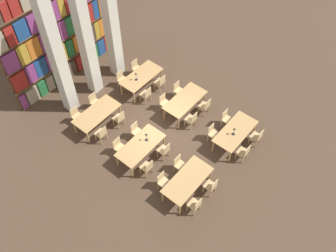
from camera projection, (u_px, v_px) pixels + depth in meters
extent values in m
plane|color=#4C3828|center=(164.00, 133.00, 16.51)|extent=(40.00, 40.00, 0.00)
cube|color=brown|center=(61.00, 28.00, 16.70)|extent=(6.38, 0.06, 5.50)
cube|color=brown|center=(73.00, 73.00, 18.84)|extent=(6.38, 0.35, 0.03)
cube|color=#84387A|center=(23.00, 101.00, 17.08)|extent=(0.28, 0.20, 0.83)
cube|color=tan|center=(32.00, 95.00, 17.32)|extent=(0.60, 0.20, 0.83)
cube|color=#236B38|center=(42.00, 88.00, 17.59)|extent=(0.39, 0.20, 0.83)
cube|color=tan|center=(50.00, 83.00, 17.81)|extent=(0.38, 0.20, 0.83)
cube|color=#236B38|center=(56.00, 78.00, 18.01)|extent=(0.34, 0.20, 0.83)
cube|color=#B7932D|center=(63.00, 74.00, 18.20)|extent=(0.34, 0.20, 0.83)
cube|color=#47382D|center=(71.00, 68.00, 18.44)|extent=(0.55, 0.20, 0.83)
cube|color=maroon|center=(80.00, 62.00, 18.72)|extent=(0.48, 0.20, 0.83)
cube|color=orange|center=(87.00, 57.00, 18.96)|extent=(0.38, 0.20, 0.83)
cube|color=#236B38|center=(94.00, 52.00, 19.19)|extent=(0.44, 0.20, 0.83)
cube|color=navy|center=(101.00, 47.00, 19.42)|extent=(0.43, 0.20, 0.83)
cube|color=maroon|center=(107.00, 43.00, 19.65)|extent=(0.48, 0.20, 0.83)
cube|color=#236B38|center=(113.00, 38.00, 19.87)|extent=(0.33, 0.20, 0.83)
cube|color=brown|center=(69.00, 56.00, 17.98)|extent=(6.38, 0.35, 0.03)
cube|color=maroon|center=(19.00, 81.00, 16.28)|extent=(0.68, 0.20, 0.92)
cube|color=#84387A|center=(31.00, 73.00, 16.58)|extent=(0.45, 0.20, 0.92)
cube|color=navy|center=(40.00, 67.00, 16.83)|extent=(0.58, 0.20, 0.92)
cube|color=#84387A|center=(51.00, 60.00, 17.12)|extent=(0.56, 0.20, 0.92)
cube|color=#B7932D|center=(61.00, 53.00, 17.40)|extent=(0.54, 0.20, 0.92)
cube|color=#236B38|center=(69.00, 48.00, 17.65)|extent=(0.36, 0.20, 0.92)
cube|color=orange|center=(78.00, 42.00, 17.92)|extent=(0.63, 0.20, 0.92)
cube|color=orange|center=(86.00, 37.00, 18.15)|extent=(0.26, 0.20, 0.92)
cube|color=#47382D|center=(91.00, 33.00, 18.32)|extent=(0.37, 0.20, 0.92)
cube|color=#B7932D|center=(96.00, 30.00, 18.49)|extent=(0.27, 0.20, 0.92)
cube|color=orange|center=(102.00, 26.00, 18.67)|extent=(0.42, 0.20, 0.92)
cube|color=#47382D|center=(108.00, 22.00, 18.87)|extent=(0.37, 0.20, 0.92)
cube|color=#47382D|center=(113.00, 19.00, 19.04)|extent=(0.22, 0.20, 0.92)
cube|color=brown|center=(64.00, 38.00, 17.11)|extent=(6.38, 0.35, 0.03)
cube|color=#84387A|center=(10.00, 62.00, 15.39)|extent=(0.64, 0.20, 0.94)
cube|color=#B7932D|center=(22.00, 54.00, 15.69)|extent=(0.47, 0.20, 0.94)
cube|color=orange|center=(33.00, 48.00, 15.96)|extent=(0.59, 0.20, 0.94)
cube|color=#84387A|center=(44.00, 41.00, 16.23)|extent=(0.47, 0.20, 0.94)
cube|color=tan|center=(53.00, 35.00, 16.48)|extent=(0.54, 0.20, 0.94)
cube|color=#84387A|center=(62.00, 30.00, 16.72)|extent=(0.34, 0.20, 0.94)
cube|color=#236B38|center=(70.00, 25.00, 16.94)|extent=(0.55, 0.20, 0.94)
cube|color=orange|center=(78.00, 19.00, 17.19)|extent=(0.37, 0.20, 0.94)
cube|color=maroon|center=(87.00, 14.00, 17.44)|extent=(0.64, 0.20, 0.94)
cube|color=navy|center=(95.00, 9.00, 17.68)|extent=(0.31, 0.20, 0.94)
cube|color=orange|center=(101.00, 5.00, 17.87)|extent=(0.41, 0.20, 0.94)
cube|color=#47382D|center=(108.00, 1.00, 18.11)|extent=(0.44, 0.20, 0.94)
cube|color=brown|center=(58.00, 18.00, 16.25)|extent=(6.38, 0.35, 0.03)
cube|color=maroon|center=(10.00, 36.00, 14.76)|extent=(0.39, 0.20, 0.86)
cube|color=navy|center=(21.00, 30.00, 15.01)|extent=(0.56, 0.20, 0.86)
cube|color=#84387A|center=(33.00, 23.00, 15.31)|extent=(0.55, 0.20, 0.86)
cube|color=#84387A|center=(45.00, 16.00, 15.61)|extent=(0.59, 0.20, 0.86)
cube|color=#84387A|center=(55.00, 10.00, 15.85)|extent=(0.26, 0.20, 0.86)
cube|color=#B7932D|center=(60.00, 7.00, 16.00)|extent=(0.30, 0.20, 0.86)
cube|color=maroon|center=(67.00, 3.00, 16.18)|extent=(0.38, 0.20, 0.86)
cube|color=maroon|center=(4.00, 11.00, 14.00)|extent=(0.31, 0.20, 0.79)
cube|color=maroon|center=(13.00, 6.00, 14.20)|extent=(0.41, 0.20, 0.79)
cube|color=tan|center=(25.00, 0.00, 14.45)|extent=(0.48, 0.20, 0.79)
cube|color=beige|center=(57.00, 57.00, 15.12)|extent=(0.52, 0.52, 6.00)
cube|color=beige|center=(85.00, 39.00, 15.85)|extent=(0.52, 0.52, 6.00)
cube|color=beige|center=(111.00, 22.00, 16.59)|extent=(0.52, 0.52, 6.00)
cube|color=tan|center=(188.00, 180.00, 14.16)|extent=(2.11, 0.99, 0.04)
cylinder|color=tan|center=(180.00, 209.00, 13.84)|extent=(0.07, 0.07, 0.74)
cylinder|color=tan|center=(211.00, 174.00, 14.77)|extent=(0.07, 0.07, 0.74)
cylinder|color=tan|center=(163.00, 196.00, 14.16)|extent=(0.07, 0.07, 0.74)
cylinder|color=tan|center=(194.00, 163.00, 15.10)|extent=(0.07, 0.07, 0.74)
cylinder|color=tan|center=(187.00, 208.00, 14.04)|extent=(0.04, 0.04, 0.43)
cylinder|color=tan|center=(193.00, 201.00, 14.21)|extent=(0.04, 0.04, 0.43)
cylinder|color=tan|center=(194.00, 213.00, 13.91)|extent=(0.04, 0.04, 0.43)
cylinder|color=tan|center=(200.00, 206.00, 14.08)|extent=(0.04, 0.04, 0.43)
cube|color=tan|center=(194.00, 204.00, 13.87)|extent=(0.42, 0.40, 0.04)
cube|color=tan|center=(198.00, 204.00, 13.62)|extent=(0.40, 0.03, 0.42)
cylinder|color=tan|center=(171.00, 185.00, 14.64)|extent=(0.04, 0.04, 0.43)
cylinder|color=tan|center=(165.00, 191.00, 14.47)|extent=(0.04, 0.04, 0.43)
cylinder|color=tan|center=(164.00, 180.00, 14.78)|extent=(0.04, 0.04, 0.43)
cylinder|color=tan|center=(158.00, 186.00, 14.60)|extent=(0.04, 0.04, 0.43)
cube|color=tan|center=(164.00, 183.00, 14.44)|extent=(0.42, 0.40, 0.04)
cube|color=tan|center=(161.00, 177.00, 14.33)|extent=(0.40, 0.03, 0.42)
cylinder|color=tan|center=(203.00, 189.00, 14.53)|extent=(0.04, 0.04, 0.43)
cylinder|color=tan|center=(208.00, 183.00, 14.70)|extent=(0.04, 0.04, 0.43)
cylinder|color=tan|center=(210.00, 194.00, 14.39)|extent=(0.04, 0.04, 0.43)
cylinder|color=tan|center=(216.00, 188.00, 14.56)|extent=(0.04, 0.04, 0.43)
cube|color=tan|center=(210.00, 186.00, 14.36)|extent=(0.42, 0.40, 0.04)
cube|color=tan|center=(214.00, 185.00, 14.11)|extent=(0.40, 0.03, 0.42)
cylinder|color=tan|center=(187.00, 168.00, 15.13)|extent=(0.04, 0.04, 0.43)
cylinder|color=tan|center=(181.00, 174.00, 14.96)|extent=(0.04, 0.04, 0.43)
cylinder|color=tan|center=(180.00, 163.00, 15.26)|extent=(0.04, 0.04, 0.43)
cylinder|color=tan|center=(174.00, 169.00, 15.09)|extent=(0.04, 0.04, 0.43)
cube|color=tan|center=(181.00, 166.00, 14.93)|extent=(0.42, 0.40, 0.04)
cube|color=tan|center=(177.00, 160.00, 14.82)|extent=(0.40, 0.03, 0.42)
cube|color=tan|center=(235.00, 131.00, 15.61)|extent=(2.11, 0.99, 0.04)
cylinder|color=tan|center=(230.00, 157.00, 15.29)|extent=(0.07, 0.07, 0.74)
cylinder|color=tan|center=(255.00, 128.00, 16.22)|extent=(0.07, 0.07, 0.74)
cylinder|color=tan|center=(213.00, 146.00, 15.61)|extent=(0.07, 0.07, 0.74)
cylinder|color=tan|center=(238.00, 118.00, 16.55)|extent=(0.07, 0.07, 0.74)
cylinder|color=tan|center=(236.00, 156.00, 15.50)|extent=(0.04, 0.04, 0.43)
cylinder|color=tan|center=(240.00, 150.00, 15.67)|extent=(0.04, 0.04, 0.43)
cylinder|color=tan|center=(243.00, 160.00, 15.37)|extent=(0.04, 0.04, 0.43)
cylinder|color=tan|center=(247.00, 154.00, 15.54)|extent=(0.04, 0.04, 0.43)
cube|color=tan|center=(242.00, 152.00, 15.34)|extent=(0.42, 0.40, 0.04)
cube|color=tan|center=(247.00, 151.00, 15.08)|extent=(0.40, 0.03, 0.42)
cylinder|color=tan|center=(219.00, 137.00, 16.10)|extent=(0.04, 0.04, 0.43)
cylinder|color=tan|center=(214.00, 142.00, 15.93)|extent=(0.04, 0.04, 0.43)
cylinder|color=tan|center=(213.00, 133.00, 16.24)|extent=(0.04, 0.04, 0.43)
cylinder|color=tan|center=(208.00, 138.00, 16.07)|extent=(0.04, 0.04, 0.43)
cube|color=tan|center=(214.00, 134.00, 15.90)|extent=(0.42, 0.40, 0.04)
cube|color=tan|center=(211.00, 129.00, 15.79)|extent=(0.40, 0.03, 0.42)
cylinder|color=tan|center=(249.00, 140.00, 16.00)|extent=(0.04, 0.04, 0.43)
cylinder|color=tan|center=(253.00, 135.00, 16.17)|extent=(0.04, 0.04, 0.43)
cylinder|color=tan|center=(256.00, 144.00, 15.86)|extent=(0.04, 0.04, 0.43)
cylinder|color=tan|center=(260.00, 139.00, 16.03)|extent=(0.04, 0.04, 0.43)
cube|color=tan|center=(256.00, 136.00, 15.83)|extent=(0.42, 0.40, 0.04)
cube|color=tan|center=(261.00, 135.00, 15.58)|extent=(0.40, 0.03, 0.42)
cylinder|color=tan|center=(232.00, 122.00, 16.60)|extent=(0.04, 0.04, 0.43)
cylinder|color=tan|center=(228.00, 127.00, 16.43)|extent=(0.04, 0.04, 0.43)
cylinder|color=tan|center=(226.00, 119.00, 16.73)|extent=(0.04, 0.04, 0.43)
cylinder|color=tan|center=(221.00, 124.00, 16.56)|extent=(0.04, 0.04, 0.43)
cube|color=tan|center=(228.00, 120.00, 16.40)|extent=(0.42, 0.40, 0.04)
cube|color=tan|center=(225.00, 114.00, 16.29)|extent=(0.40, 0.03, 0.42)
cylinder|color=#232328|center=(233.00, 134.00, 15.48)|extent=(0.14, 0.14, 0.01)
cylinder|color=#232328|center=(234.00, 132.00, 15.36)|extent=(0.02, 0.02, 0.30)
cone|color=#232328|center=(234.00, 129.00, 15.21)|extent=(0.11, 0.11, 0.07)
cube|color=tan|center=(140.00, 145.00, 15.16)|extent=(2.11, 0.99, 0.04)
cylinder|color=tan|center=(132.00, 172.00, 14.84)|extent=(0.07, 0.07, 0.74)
cylinder|color=tan|center=(164.00, 141.00, 15.77)|extent=(0.07, 0.07, 0.74)
cylinder|color=tan|center=(117.00, 161.00, 15.16)|extent=(0.07, 0.07, 0.74)
cylinder|color=tan|center=(149.00, 131.00, 16.10)|extent=(0.07, 0.07, 0.74)
cylinder|color=tan|center=(140.00, 171.00, 15.05)|extent=(0.04, 0.04, 0.43)
cylinder|color=tan|center=(146.00, 165.00, 15.23)|extent=(0.04, 0.04, 0.43)
cylinder|color=tan|center=(147.00, 175.00, 14.92)|extent=(0.04, 0.04, 0.43)
cylinder|color=tan|center=(152.00, 169.00, 15.09)|extent=(0.04, 0.04, 0.43)
cube|color=tan|center=(146.00, 167.00, 14.89)|extent=(0.42, 0.40, 0.04)
cube|color=tan|center=(149.00, 166.00, 14.64)|extent=(0.40, 0.03, 0.42)
cylinder|color=tan|center=(127.00, 151.00, 15.66)|extent=(0.04, 0.04, 0.43)
cylinder|color=tan|center=(121.00, 156.00, 15.49)|extent=(0.04, 0.04, 0.43)
cylinder|color=tan|center=(121.00, 146.00, 15.79)|extent=(0.04, 0.04, 0.43)
cylinder|color=tan|center=(115.00, 152.00, 15.62)|extent=(0.04, 0.04, 0.43)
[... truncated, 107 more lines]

